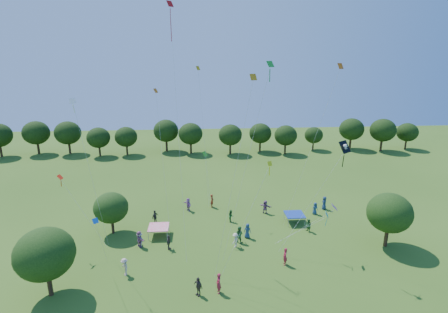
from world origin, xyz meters
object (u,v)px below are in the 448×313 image
(near_tree_west, at_px, (45,254))
(tent_blue, at_px, (295,214))
(near_tree_north, at_px, (111,208))
(red_high_kite, at_px, (173,56))
(tent_red_stripe, at_px, (159,227))
(near_tree_east, at_px, (390,213))
(pirate_kite, at_px, (344,149))

(near_tree_west, bearing_deg, tent_blue, 25.80)
(near_tree_north, xyz_separation_m, red_high_kite, (7.60, -1.94, 16.13))
(tent_blue, bearing_deg, red_high_kite, -167.54)
(near_tree_west, relative_size, near_tree_north, 1.25)
(tent_red_stripe, bearing_deg, tent_blue, 7.30)
(near_tree_west, height_order, tent_red_stripe, near_tree_west)
(near_tree_east, relative_size, red_high_kite, 0.25)
(near_tree_west, relative_size, red_high_kite, 0.26)
(near_tree_east, distance_m, red_high_kite, 26.67)
(near_tree_north, bearing_deg, near_tree_west, -104.61)
(near_tree_north, height_order, red_high_kite, red_high_kite)
(near_tree_west, height_order, red_high_kite, red_high_kite)
(near_tree_north, bearing_deg, near_tree_east, -9.65)
(near_tree_east, distance_m, tent_blue, 10.43)
(near_tree_east, bearing_deg, red_high_kite, 172.03)
(near_tree_east, bearing_deg, tent_blue, 143.54)
(near_tree_north, relative_size, pirate_kite, 0.45)
(near_tree_west, bearing_deg, near_tree_east, 9.79)
(red_high_kite, bearing_deg, pirate_kite, -20.73)
(tent_red_stripe, relative_size, pirate_kite, 0.21)
(near_tree_east, height_order, tent_red_stripe, near_tree_east)
(near_tree_north, bearing_deg, red_high_kite, -14.30)
(tent_red_stripe, height_order, pirate_kite, pirate_kite)
(pirate_kite, distance_m, red_high_kite, 17.74)
(near_tree_north, height_order, tent_blue, near_tree_north)
(tent_red_stripe, bearing_deg, red_high_kite, -21.45)
(near_tree_north, relative_size, red_high_kite, 0.21)
(near_tree_east, xyz_separation_m, pirate_kite, (-6.66, -2.61, 7.57))
(tent_red_stripe, height_order, tent_blue, same)
(tent_red_stripe, relative_size, red_high_kite, 0.10)
(tent_blue, xyz_separation_m, pirate_kite, (1.44, -8.60, 10.31))
(near_tree_west, bearing_deg, near_tree_north, 75.39)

